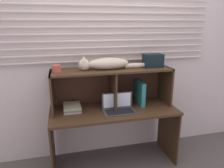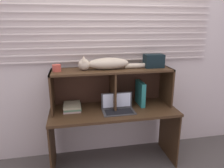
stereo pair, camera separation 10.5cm
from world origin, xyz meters
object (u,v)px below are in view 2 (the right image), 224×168
object	(u,v)px
laptop	(118,108)
storage_box	(154,61)
book_stack	(72,107)
cat	(106,64)
small_basket	(57,68)
binder_upright	(140,93)

from	to	relation	value
laptop	storage_box	bearing A→B (deg)	18.08
laptop	book_stack	xyz separation A→B (m)	(-0.51, 0.15, -0.01)
cat	storage_box	distance (m)	0.57
cat	laptop	bearing A→B (deg)	-53.25
cat	small_basket	size ratio (longest dim) A/B	8.83
cat	book_stack	world-z (taller)	cat
small_basket	storage_box	world-z (taller)	storage_box
cat	small_basket	distance (m)	0.54
laptop	cat	bearing A→B (deg)	126.75
laptop	binder_upright	size ratio (longest dim) A/B	1.25
book_stack	cat	bearing A→B (deg)	0.42
small_basket	storage_box	distance (m)	1.11
binder_upright	book_stack	size ratio (longest dim) A/B	1.14
cat	small_basket	bearing A→B (deg)	180.00
binder_upright	book_stack	distance (m)	0.82
binder_upright	storage_box	size ratio (longest dim) A/B	1.28
cat	storage_box	bearing A→B (deg)	0.00
binder_upright	laptop	bearing A→B (deg)	-154.19
binder_upright	storage_box	world-z (taller)	storage_box
cat	storage_box	size ratio (longest dim) A/B	3.62
small_basket	laptop	bearing A→B (deg)	-12.93
cat	laptop	size ratio (longest dim) A/B	2.26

